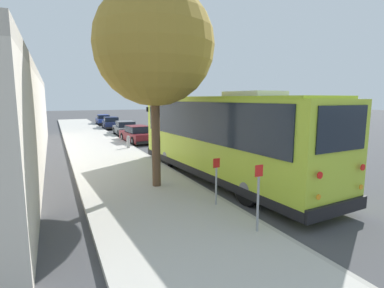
{
  "coord_description": "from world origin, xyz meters",
  "views": [
    {
      "loc": [
        -9.96,
        6.73,
        3.37
      ],
      "look_at": [
        2.29,
        1.03,
        1.3
      ],
      "focal_mm": 28.0,
      "sensor_mm": 36.0,
      "label": 1
    }
  ],
  "objects_px": {
    "shuttle_bus": "(222,133)",
    "fire_hydrant": "(128,142)",
    "parked_sedan_gray": "(125,128)",
    "street_tree": "(153,37)",
    "sign_post_near": "(258,198)",
    "sign_post_far": "(216,181)",
    "parked_sedan_navy": "(111,123)",
    "parked_sedan_blue": "(103,120)",
    "parked_sedan_maroon": "(137,135)"
  },
  "relations": [
    {
      "from": "shuttle_bus",
      "to": "parked_sedan_navy",
      "type": "height_order",
      "value": "shuttle_bus"
    },
    {
      "from": "parked_sedan_maroon",
      "to": "sign_post_far",
      "type": "distance_m",
      "value": 14.91
    },
    {
      "from": "parked_sedan_gray",
      "to": "parked_sedan_navy",
      "type": "bearing_deg",
      "value": 3.66
    },
    {
      "from": "parked_sedan_navy",
      "to": "sign_post_far",
      "type": "bearing_deg",
      "value": -179.47
    },
    {
      "from": "shuttle_bus",
      "to": "street_tree",
      "type": "bearing_deg",
      "value": 88.89
    },
    {
      "from": "street_tree",
      "to": "parked_sedan_gray",
      "type": "bearing_deg",
      "value": -8.91
    },
    {
      "from": "parked_sedan_navy",
      "to": "sign_post_far",
      "type": "relative_size",
      "value": 2.94
    },
    {
      "from": "shuttle_bus",
      "to": "fire_hydrant",
      "type": "distance_m",
      "value": 9.04
    },
    {
      "from": "shuttle_bus",
      "to": "parked_sedan_maroon",
      "type": "height_order",
      "value": "shuttle_bus"
    },
    {
      "from": "fire_hydrant",
      "to": "parked_sedan_maroon",
      "type": "bearing_deg",
      "value": -24.41
    },
    {
      "from": "parked_sedan_blue",
      "to": "sign_post_near",
      "type": "distance_m",
      "value": 34.78
    },
    {
      "from": "parked_sedan_maroon",
      "to": "parked_sedan_navy",
      "type": "xyz_separation_m",
      "value": [
        11.72,
        -0.09,
        0.0
      ]
    },
    {
      "from": "fire_hydrant",
      "to": "street_tree",
      "type": "bearing_deg",
      "value": 173.4
    },
    {
      "from": "shuttle_bus",
      "to": "sign_post_near",
      "type": "xyz_separation_m",
      "value": [
        -5.0,
        1.94,
        -0.94
      ]
    },
    {
      "from": "parked_sedan_gray",
      "to": "parked_sedan_blue",
      "type": "distance_m",
      "value": 12.57
    },
    {
      "from": "street_tree",
      "to": "sign_post_near",
      "type": "xyz_separation_m",
      "value": [
        -4.85,
        -1.0,
        -4.47
      ]
    },
    {
      "from": "parked_sedan_navy",
      "to": "street_tree",
      "type": "bearing_deg",
      "value": 177.73
    },
    {
      "from": "parked_sedan_maroon",
      "to": "parked_sedan_navy",
      "type": "distance_m",
      "value": 11.72
    },
    {
      "from": "fire_hydrant",
      "to": "parked_sedan_blue",
      "type": "bearing_deg",
      "value": -4.36
    },
    {
      "from": "shuttle_bus",
      "to": "fire_hydrant",
      "type": "xyz_separation_m",
      "value": [
        8.73,
        1.91,
        -1.39
      ]
    },
    {
      "from": "parked_sedan_blue",
      "to": "fire_hydrant",
      "type": "bearing_deg",
      "value": 178.59
    },
    {
      "from": "parked_sedan_maroon",
      "to": "parked_sedan_gray",
      "type": "xyz_separation_m",
      "value": [
        5.3,
        -0.26,
        -0.01
      ]
    },
    {
      "from": "parked_sedan_gray",
      "to": "sign_post_near",
      "type": "height_order",
      "value": "sign_post_near"
    },
    {
      "from": "street_tree",
      "to": "parked_sedan_maroon",
      "type": "bearing_deg",
      "value": -11.54
    },
    {
      "from": "shuttle_bus",
      "to": "parked_sedan_gray",
      "type": "bearing_deg",
      "value": -3.18
    },
    {
      "from": "shuttle_bus",
      "to": "sign_post_near",
      "type": "height_order",
      "value": "shuttle_bus"
    },
    {
      "from": "parked_sedan_gray",
      "to": "street_tree",
      "type": "relative_size",
      "value": 0.54
    },
    {
      "from": "sign_post_far",
      "to": "parked_sedan_navy",
      "type": "bearing_deg",
      "value": -3.32
    },
    {
      "from": "shuttle_bus",
      "to": "fire_hydrant",
      "type": "bearing_deg",
      "value": 8.44
    },
    {
      "from": "sign_post_near",
      "to": "fire_hydrant",
      "type": "relative_size",
      "value": 2.04
    },
    {
      "from": "parked_sedan_maroon",
      "to": "sign_post_far",
      "type": "bearing_deg",
      "value": 169.82
    },
    {
      "from": "shuttle_bus",
      "to": "sign_post_far",
      "type": "distance_m",
      "value": 3.69
    },
    {
      "from": "parked_sedan_navy",
      "to": "street_tree",
      "type": "xyz_separation_m",
      "value": [
        -23.73,
        2.54,
        4.87
      ]
    },
    {
      "from": "shuttle_bus",
      "to": "parked_sedan_navy",
      "type": "relative_size",
      "value": 2.61
    },
    {
      "from": "parked_sedan_navy",
      "to": "parked_sedan_blue",
      "type": "xyz_separation_m",
      "value": [
        6.16,
        -0.09,
        -0.02
      ]
    },
    {
      "from": "parked_sedan_gray",
      "to": "fire_hydrant",
      "type": "relative_size",
      "value": 5.17
    },
    {
      "from": "sign_post_far",
      "to": "fire_hydrant",
      "type": "relative_size",
      "value": 1.77
    },
    {
      "from": "sign_post_near",
      "to": "parked_sedan_navy",
      "type": "bearing_deg",
      "value": -3.08
    },
    {
      "from": "shuttle_bus",
      "to": "parked_sedan_navy",
      "type": "bearing_deg",
      "value": -2.96
    },
    {
      "from": "parked_sedan_navy",
      "to": "parked_sedan_gray",
      "type": "bearing_deg",
      "value": -174.61
    },
    {
      "from": "parked_sedan_navy",
      "to": "street_tree",
      "type": "height_order",
      "value": "street_tree"
    },
    {
      "from": "parked_sedan_maroon",
      "to": "parked_sedan_navy",
      "type": "height_order",
      "value": "parked_sedan_navy"
    },
    {
      "from": "sign_post_far",
      "to": "shuttle_bus",
      "type": "bearing_deg",
      "value": -33.16
    },
    {
      "from": "sign_post_near",
      "to": "sign_post_far",
      "type": "xyz_separation_m",
      "value": [
        2.03,
        -0.0,
        -0.11
      ]
    },
    {
      "from": "shuttle_bus",
      "to": "parked_sedan_gray",
      "type": "height_order",
      "value": "shuttle_bus"
    },
    {
      "from": "parked_sedan_gray",
      "to": "shuttle_bus",
      "type": "bearing_deg",
      "value": -177.14
    },
    {
      "from": "parked_sedan_navy",
      "to": "parked_sedan_blue",
      "type": "distance_m",
      "value": 6.16
    },
    {
      "from": "parked_sedan_blue",
      "to": "street_tree",
      "type": "bearing_deg",
      "value": 177.93
    },
    {
      "from": "parked_sedan_blue",
      "to": "street_tree",
      "type": "height_order",
      "value": "street_tree"
    },
    {
      "from": "street_tree",
      "to": "sign_post_near",
      "type": "relative_size",
      "value": 4.7
    }
  ]
}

